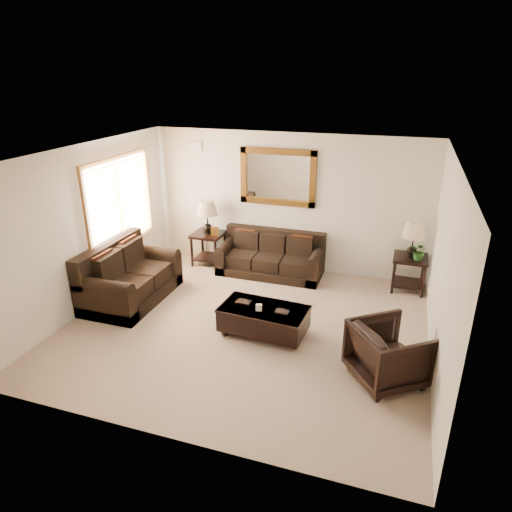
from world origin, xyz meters
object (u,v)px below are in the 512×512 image
(end_table_right, at_px, (412,246))
(armchair, at_px, (389,351))
(loveseat, at_px, (128,279))
(coffee_table, at_px, (264,318))
(sofa, at_px, (271,259))
(end_table_left, at_px, (208,223))

(end_table_right, relative_size, armchair, 1.50)
(armchair, bearing_deg, loveseat, 41.18)
(coffee_table, bearing_deg, armchair, -13.06)
(sofa, xyz_separation_m, coffee_table, (0.54, -2.21, -0.02))
(end_table_left, xyz_separation_m, end_table_right, (3.96, 0.01, -0.02))
(sofa, relative_size, coffee_table, 1.49)
(end_table_right, height_order, coffee_table, end_table_right)
(end_table_left, relative_size, armchair, 1.54)
(end_table_left, bearing_deg, armchair, -37.04)
(loveseat, distance_m, coffee_table, 2.63)
(armchair, bearing_deg, end_table_left, 16.03)
(loveseat, relative_size, armchair, 2.05)
(end_table_left, height_order, armchair, end_table_left)
(loveseat, height_order, end_table_right, end_table_right)
(end_table_left, xyz_separation_m, armchair, (3.76, -2.84, -0.44))
(end_table_right, xyz_separation_m, coffee_table, (-2.06, -2.28, -0.58))
(sofa, bearing_deg, armchair, -49.28)
(armchair, bearing_deg, end_table_right, -40.94)
(loveseat, distance_m, armchair, 4.56)
(coffee_table, bearing_deg, end_table_right, 51.97)
(end_table_left, bearing_deg, sofa, -2.33)
(end_table_left, height_order, coffee_table, end_table_left)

